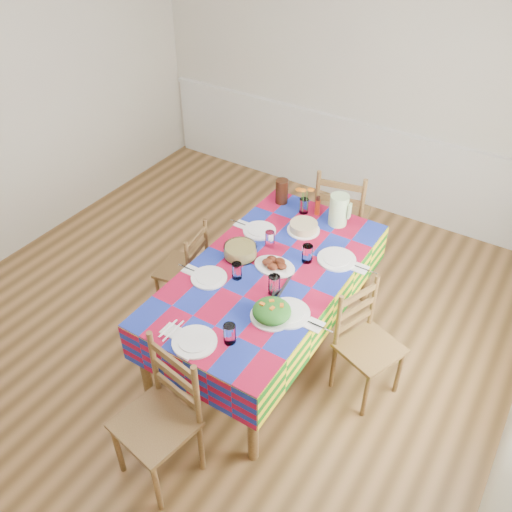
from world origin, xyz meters
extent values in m
cube|color=brown|center=(0.00, 0.00, -0.02)|extent=(4.50, 5.00, 0.04)
cube|color=beige|center=(0.00, 2.52, 1.35)|extent=(4.50, 0.04, 2.70)
cube|color=silver|center=(0.00, 2.47, 0.90)|extent=(4.41, 0.06, 0.04)
cube|color=silver|center=(0.00, 2.48, 0.45)|extent=(4.41, 0.03, 0.90)
cylinder|color=brown|center=(0.01, -0.76, 0.36)|extent=(0.07, 0.07, 0.72)
cylinder|color=brown|center=(0.90, -0.76, 0.36)|extent=(0.07, 0.07, 0.72)
cylinder|color=brown|center=(0.01, 1.04, 0.36)|extent=(0.07, 0.07, 0.72)
cylinder|color=brown|center=(0.90, 1.04, 0.36)|extent=(0.07, 0.07, 0.72)
cube|color=brown|center=(0.45, 0.14, 0.74)|extent=(1.01, 1.92, 0.04)
cube|color=#A30D30|center=(0.45, 0.14, 0.76)|extent=(1.05, 1.96, 0.01)
cube|color=#A30D30|center=(-0.07, 0.14, 0.61)|extent=(0.01, 1.96, 0.30)
cube|color=#A30D30|center=(0.98, 0.14, 0.61)|extent=(0.01, 1.96, 0.30)
cube|color=#A30D30|center=(0.45, -0.84, 0.61)|extent=(1.05, 0.01, 0.30)
cube|color=#A30D30|center=(0.45, 1.12, 0.61)|extent=(1.05, 0.01, 0.30)
cylinder|color=white|center=(0.43, -0.69, 0.77)|extent=(0.28, 0.28, 0.01)
cylinder|color=white|center=(0.43, -0.69, 0.78)|extent=(0.20, 0.20, 0.01)
cylinder|color=white|center=(0.61, -0.57, 0.83)|extent=(0.08, 0.08, 0.14)
cube|color=white|center=(0.24, -0.69, 0.77)|extent=(0.10, 0.10, 0.01)
cube|color=silver|center=(0.22, -0.69, 0.77)|extent=(0.01, 0.18, 0.00)
cube|color=silver|center=(0.26, -0.69, 0.77)|extent=(0.01, 0.21, 0.00)
cylinder|color=white|center=(0.15, -0.16, 0.77)|extent=(0.26, 0.26, 0.01)
cylinder|color=white|center=(0.15, -0.16, 0.78)|extent=(0.18, 0.18, 0.01)
cylinder|color=white|center=(0.31, -0.04, 0.83)|extent=(0.07, 0.07, 0.12)
cube|color=white|center=(-0.02, -0.16, 0.77)|extent=(0.09, 0.09, 0.01)
cube|color=silver|center=(-0.04, -0.16, 0.77)|extent=(0.16, 0.01, 0.00)
cube|color=silver|center=(0.00, -0.16, 0.77)|extent=(0.19, 0.01, 0.00)
cylinder|color=white|center=(0.15, 0.51, 0.77)|extent=(0.26, 0.26, 0.01)
cylinder|color=white|center=(0.15, 0.51, 0.78)|extent=(0.18, 0.18, 0.01)
cylinder|color=white|center=(0.31, 0.40, 0.83)|extent=(0.07, 0.07, 0.13)
cube|color=white|center=(-0.03, 0.51, 0.77)|extent=(0.10, 0.10, 0.01)
cube|color=silver|center=(-0.05, 0.51, 0.77)|extent=(0.16, 0.01, 0.00)
cube|color=silver|center=(-0.01, 0.51, 0.77)|extent=(0.19, 0.01, 0.00)
cylinder|color=white|center=(0.79, -0.17, 0.77)|extent=(0.29, 0.29, 0.02)
cylinder|color=white|center=(0.79, -0.17, 0.78)|extent=(0.21, 0.21, 0.01)
cylinder|color=white|center=(0.61, -0.04, 0.84)|extent=(0.08, 0.08, 0.14)
cube|color=white|center=(0.99, -0.17, 0.77)|extent=(0.11, 0.11, 0.01)
cube|color=silver|center=(0.97, -0.17, 0.77)|extent=(0.18, 0.01, 0.00)
cube|color=silver|center=(1.01, -0.17, 0.77)|extent=(0.22, 0.01, 0.00)
cylinder|color=white|center=(0.82, 0.51, 0.77)|extent=(0.29, 0.29, 0.01)
cylinder|color=white|center=(0.82, 0.51, 0.78)|extent=(0.20, 0.20, 0.01)
cylinder|color=white|center=(0.64, 0.39, 0.83)|extent=(0.08, 0.08, 0.14)
cube|color=white|center=(1.01, 0.51, 0.77)|extent=(0.11, 0.11, 0.01)
cube|color=silver|center=(0.98, 0.51, 0.77)|extent=(0.18, 0.01, 0.00)
cube|color=silver|center=(1.03, 0.51, 0.77)|extent=(0.21, 0.01, 0.00)
ellipsoid|color=white|center=(0.47, 0.20, 0.77)|extent=(0.31, 0.22, 0.01)
ellipsoid|color=black|center=(0.53, 0.20, 0.80)|extent=(0.08, 0.07, 0.05)
ellipsoid|color=black|center=(0.49, 0.23, 0.80)|extent=(0.08, 0.07, 0.05)
ellipsoid|color=black|center=(0.43, 0.22, 0.80)|extent=(0.08, 0.07, 0.05)
ellipsoid|color=black|center=(0.43, 0.18, 0.80)|extent=(0.08, 0.07, 0.05)
ellipsoid|color=black|center=(0.48, 0.16, 0.80)|extent=(0.08, 0.07, 0.05)
cylinder|color=white|center=(0.72, -0.24, 0.77)|extent=(0.28, 0.28, 0.01)
ellipsoid|color=#184F13|center=(0.72, -0.24, 0.82)|extent=(0.25, 0.25, 0.11)
cube|color=orange|center=(0.66, -0.27, 0.87)|extent=(0.03, 0.02, 0.01)
cube|color=orange|center=(0.70, -0.22, 0.87)|extent=(0.04, 0.04, 0.01)
cube|color=orange|center=(0.73, -0.27, 0.87)|extent=(0.03, 0.04, 0.01)
cube|color=orange|center=(0.77, -0.22, 0.87)|extent=(0.04, 0.04, 0.01)
cylinder|color=white|center=(0.19, 0.18, 0.81)|extent=(0.25, 0.25, 0.09)
cylinder|color=#E0CD76|center=(0.19, 0.18, 0.81)|extent=(0.23, 0.23, 0.07)
cylinder|color=white|center=(0.43, 0.71, 0.77)|extent=(0.26, 0.26, 0.01)
cylinder|color=tan|center=(0.43, 0.71, 0.81)|extent=(0.22, 0.22, 0.06)
cube|color=black|center=(0.59, 0.02, 0.77)|extent=(0.12, 0.29, 0.01)
cube|color=black|center=(0.64, 0.04, 0.77)|extent=(0.06, 0.30, 0.01)
cylinder|color=white|center=(0.31, 0.94, 0.83)|extent=(0.07, 0.07, 0.13)
cylinder|color=#377025|center=(0.29, 0.94, 0.88)|extent=(0.01, 0.01, 0.18)
ellipsoid|color=orange|center=(0.26, 0.94, 0.97)|extent=(0.06, 0.06, 0.02)
cylinder|color=#377025|center=(0.33, 0.95, 0.88)|extent=(0.01, 0.01, 0.18)
ellipsoid|color=orange|center=(0.35, 0.96, 0.98)|extent=(0.06, 0.06, 0.02)
cylinder|color=#377025|center=(0.31, 0.92, 0.88)|extent=(0.01, 0.01, 0.18)
ellipsoid|color=orange|center=(0.31, 0.90, 1.00)|extent=(0.06, 0.06, 0.02)
cylinder|color=red|center=(0.42, 0.97, 0.85)|extent=(0.04, 0.04, 0.17)
cylinder|color=#C0EBA6|center=(0.61, 0.94, 0.89)|extent=(0.15, 0.15, 0.26)
cylinder|color=black|center=(0.08, 0.97, 0.87)|extent=(0.11, 0.11, 0.21)
cube|color=white|center=(0.45, -0.82, 0.78)|extent=(0.08, 0.03, 0.02)
cylinder|color=brown|center=(0.24, -1.28, 0.23)|extent=(0.04, 0.04, 0.47)
cylinder|color=brown|center=(0.61, -1.35, 0.23)|extent=(0.04, 0.04, 0.47)
cylinder|color=brown|center=(0.30, -0.94, 0.23)|extent=(0.04, 0.04, 0.47)
cylinder|color=brown|center=(0.67, -1.00, 0.23)|extent=(0.04, 0.04, 0.47)
cube|color=brown|center=(0.45, -1.14, 0.48)|extent=(0.50, 0.48, 0.03)
cylinder|color=brown|center=(0.30, -0.93, 0.73)|extent=(0.04, 0.04, 0.52)
cylinder|color=brown|center=(0.67, -0.99, 0.73)|extent=(0.04, 0.04, 0.52)
cube|color=brown|center=(0.48, -0.96, 0.62)|extent=(0.37, 0.08, 0.05)
cube|color=brown|center=(0.48, -0.96, 0.76)|extent=(0.37, 0.08, 0.05)
cube|color=brown|center=(0.48, -0.96, 0.89)|extent=(0.37, 0.08, 0.05)
cylinder|color=brown|center=(0.61, 1.64, 0.24)|extent=(0.04, 0.04, 0.48)
cylinder|color=brown|center=(0.23, 1.57, 0.24)|extent=(0.04, 0.04, 0.48)
cylinder|color=brown|center=(0.68, 1.29, 0.24)|extent=(0.04, 0.04, 0.48)
cylinder|color=brown|center=(0.30, 1.21, 0.24)|extent=(0.04, 0.04, 0.48)
cube|color=brown|center=(0.45, 1.43, 0.50)|extent=(0.53, 0.51, 0.03)
cylinder|color=brown|center=(0.68, 1.28, 0.75)|extent=(0.04, 0.04, 0.54)
cylinder|color=brown|center=(0.30, 1.20, 0.75)|extent=(0.04, 0.04, 0.54)
cube|color=brown|center=(0.49, 1.24, 0.65)|extent=(0.38, 0.10, 0.05)
cube|color=brown|center=(0.49, 1.24, 0.79)|extent=(0.38, 0.10, 0.05)
cube|color=brown|center=(0.49, 1.24, 0.93)|extent=(0.38, 0.10, 0.05)
cylinder|color=brown|center=(-0.55, 0.27, 0.20)|extent=(0.03, 0.03, 0.40)
cylinder|color=brown|center=(-0.50, -0.04, 0.20)|extent=(0.03, 0.03, 0.40)
cylinder|color=brown|center=(-0.26, 0.33, 0.20)|extent=(0.03, 0.03, 0.40)
cylinder|color=brown|center=(-0.20, 0.01, 0.20)|extent=(0.03, 0.03, 0.40)
cube|color=brown|center=(-0.38, 0.14, 0.41)|extent=(0.41, 0.43, 0.03)
cylinder|color=brown|center=(-0.25, 0.33, 0.62)|extent=(0.03, 0.03, 0.44)
cylinder|color=brown|center=(-0.19, 0.01, 0.62)|extent=(0.03, 0.03, 0.44)
cube|color=brown|center=(-0.22, 0.17, 0.53)|extent=(0.07, 0.32, 0.04)
cube|color=brown|center=(-0.22, 0.17, 0.65)|extent=(0.07, 0.32, 0.04)
cube|color=brown|center=(-0.22, 0.17, 0.76)|extent=(0.07, 0.32, 0.04)
cylinder|color=brown|center=(1.37, -0.07, 0.21)|extent=(0.03, 0.03, 0.42)
cylinder|color=brown|center=(1.49, 0.24, 0.21)|extent=(0.03, 0.03, 0.42)
cylinder|color=brown|center=(1.07, 0.04, 0.21)|extent=(0.03, 0.03, 0.42)
cylinder|color=brown|center=(1.19, 0.36, 0.21)|extent=(0.03, 0.03, 0.42)
cube|color=brown|center=(1.28, 0.14, 0.44)|extent=(0.49, 0.50, 0.03)
cylinder|color=brown|center=(1.07, 0.04, 0.66)|extent=(0.03, 0.03, 0.47)
cylinder|color=brown|center=(1.18, 0.36, 0.66)|extent=(0.03, 0.03, 0.47)
cube|color=brown|center=(1.12, 0.20, 0.56)|extent=(0.14, 0.32, 0.05)
cube|color=brown|center=(1.12, 0.20, 0.69)|extent=(0.14, 0.32, 0.05)
cube|color=brown|center=(1.12, 0.20, 0.81)|extent=(0.14, 0.32, 0.05)
camera|label=1|loc=(1.97, -2.41, 3.26)|focal=38.00mm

